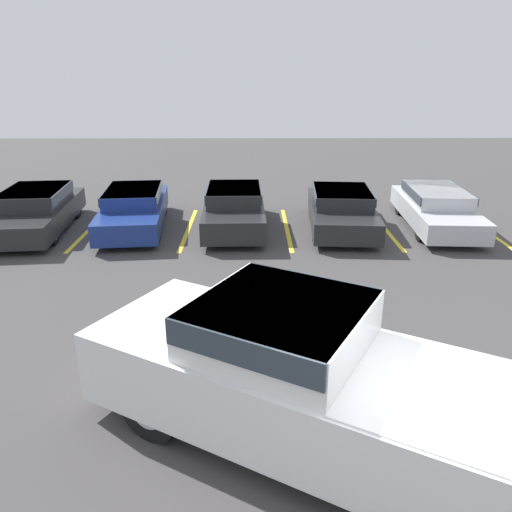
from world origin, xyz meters
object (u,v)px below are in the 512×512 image
object	(u,v)px
pickup_truck	(301,376)
parked_sedan_e	(436,206)
parked_sedan_c	(234,207)
parked_sedan_a	(36,209)
parked_sedan_d	(341,208)
parked_sedan_b	(134,207)

from	to	relation	value
pickup_truck	parked_sedan_e	xyz separation A→B (m)	(4.87, 9.13, -0.31)
parked_sedan_c	pickup_truck	bearing A→B (deg)	5.99
parked_sedan_c	parked_sedan_e	world-z (taller)	parked_sedan_c
parked_sedan_a	parked_sedan_e	size ratio (longest dim) A/B	0.99
pickup_truck	parked_sedan_a	size ratio (longest dim) A/B	1.23
parked_sedan_c	parked_sedan_d	bearing A→B (deg)	88.68
pickup_truck	parked_sedan_c	bearing A→B (deg)	126.68
parked_sedan_a	parked_sedan_e	xyz separation A→B (m)	(11.73, 0.30, -0.03)
pickup_truck	parked_sedan_c	world-z (taller)	pickup_truck
parked_sedan_d	parked_sedan_b	bearing A→B (deg)	-87.17
parked_sedan_d	parked_sedan_c	bearing A→B (deg)	-86.07
parked_sedan_a	parked_sedan_d	world-z (taller)	parked_sedan_a
parked_sedan_a	parked_sedan_d	xyz separation A→B (m)	(8.89, 0.14, -0.04)
parked_sedan_c	parked_sedan_a	bearing A→B (deg)	-89.58
parked_sedan_a	parked_sedan_b	xyz separation A→B (m)	(2.77, 0.28, -0.03)
parked_sedan_b	pickup_truck	bearing A→B (deg)	18.51
parked_sedan_a	pickup_truck	bearing A→B (deg)	32.71
pickup_truck	parked_sedan_c	size ratio (longest dim) A/B	1.36
parked_sedan_a	parked_sedan_b	size ratio (longest dim) A/B	1.00
pickup_truck	parked_sedan_d	xyz separation A→B (m)	(2.03, 8.97, -0.31)
parked_sedan_b	parked_sedan_e	size ratio (longest dim) A/B	0.99
parked_sedan_a	parked_sedan_c	world-z (taller)	parked_sedan_c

